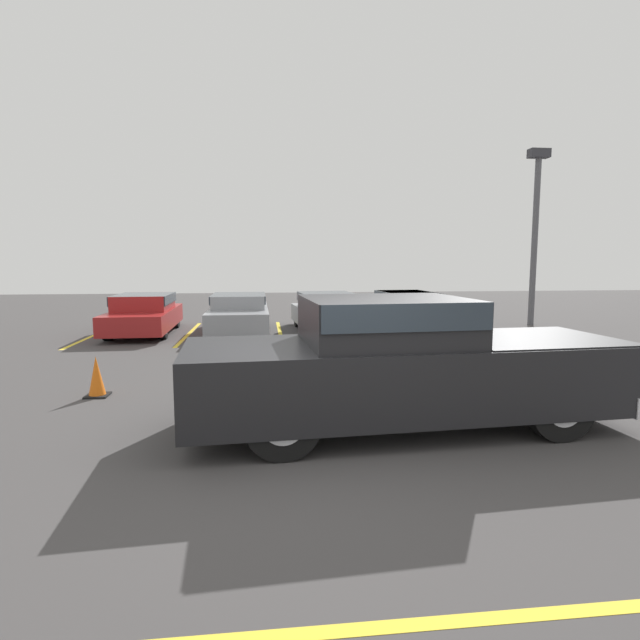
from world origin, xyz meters
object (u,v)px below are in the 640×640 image
object	(u,v)px
traffic_cone	(97,378)
wheel_stop_curb	(321,318)
parked_sedan_a	(144,313)
parked_sedan_d	(408,310)
light_post	(535,222)
pickup_truck	(407,363)
parked_sedan_b	(239,312)
parked_sedan_c	(328,311)

from	to	relation	value
traffic_cone	wheel_stop_curb	xyz separation A→B (m)	(4.97, 10.37, -0.25)
parked_sedan_a	parked_sedan_d	size ratio (longest dim) A/B	0.91
light_post	parked_sedan_a	bearing A→B (deg)	-177.12
pickup_truck	wheel_stop_curb	distance (m)	12.50
pickup_truck	parked_sedan_d	xyz separation A→B (m)	(2.80, 9.39, -0.23)
parked_sedan_b	parked_sedan_c	distance (m)	2.82
parked_sedan_c	parked_sedan_d	distance (m)	2.67
parked_sedan_c	light_post	distance (m)	8.01
light_post	traffic_cone	world-z (taller)	light_post
traffic_cone	wheel_stop_curb	world-z (taller)	traffic_cone
traffic_cone	parked_sedan_c	bearing A→B (deg)	56.45
traffic_cone	light_post	bearing A→B (deg)	33.55
parked_sedan_d	parked_sedan_c	bearing A→B (deg)	-94.04
parked_sedan_c	parked_sedan_d	bearing A→B (deg)	85.31
light_post	traffic_cone	size ratio (longest dim) A/B	8.92
parked_sedan_b	parked_sedan_c	xyz separation A→B (m)	(2.82, 0.00, 0.01)
parked_sedan_a	light_post	bearing A→B (deg)	91.38
parked_sedan_c	traffic_cone	bearing A→B (deg)	-37.82
wheel_stop_curb	parked_sedan_d	bearing A→B (deg)	-50.50
light_post	traffic_cone	distance (m)	15.06
parked_sedan_d	light_post	distance (m)	5.63
parked_sedan_b	parked_sedan_d	bearing A→B (deg)	89.06
parked_sedan_d	wheel_stop_curb	distance (m)	4.04
parked_sedan_d	wheel_stop_curb	size ratio (longest dim) A/B	2.52
parked_sedan_c	wheel_stop_curb	bearing A→B (deg)	173.35
parked_sedan_d	light_post	bearing A→B (deg)	96.39
pickup_truck	parked_sedan_c	world-z (taller)	pickup_truck
pickup_truck	traffic_cone	size ratio (longest dim) A/B	8.80
parked_sedan_a	parked_sedan_c	xyz separation A→B (m)	(5.76, -0.15, 0.00)
light_post	parked_sedan_c	bearing A→B (deg)	-173.72
parked_sedan_b	wheel_stop_curb	distance (m)	4.29
light_post	pickup_truck	bearing A→B (deg)	-126.38
pickup_truck	parked_sedan_c	distance (m)	9.41
parked_sedan_c	light_post	xyz separation A→B (m)	(7.40, 0.82, 2.94)
wheel_stop_curb	parked_sedan_c	bearing A→B (deg)	-92.39
parked_sedan_a	parked_sedan_b	bearing A→B (deg)	85.48
parked_sedan_b	parked_sedan_c	world-z (taller)	parked_sedan_c
pickup_truck	wheel_stop_curb	world-z (taller)	pickup_truck
parked_sedan_c	traffic_cone	xyz separation A→B (m)	(-4.84, -7.31, -0.34)
pickup_truck	parked_sedan_c	size ratio (longest dim) A/B	1.32
parked_sedan_b	light_post	size ratio (longest dim) A/B	0.76
pickup_truck	light_post	xyz separation A→B (m)	(7.53, 10.22, 2.70)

